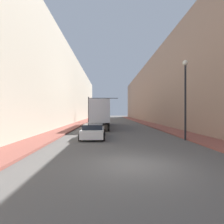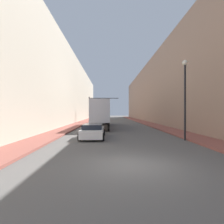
{
  "view_description": "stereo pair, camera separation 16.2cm",
  "coord_description": "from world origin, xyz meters",
  "px_view_note": "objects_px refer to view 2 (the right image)",
  "views": [
    {
      "loc": [
        -1.18,
        -7.74,
        2.38
      ],
      "look_at": [
        -0.62,
        13.04,
        2.35
      ],
      "focal_mm": 28.0,
      "sensor_mm": 36.0,
      "label": 1
    },
    {
      "loc": [
        -1.02,
        -7.75,
        2.38
      ],
      "look_at": [
        -0.62,
        13.04,
        2.35
      ],
      "focal_mm": 28.0,
      "sensor_mm": 36.0,
      "label": 2
    }
  ],
  "objects_px": {
    "sedan_car": "(93,131)",
    "traffic_signal_gantry": "(97,105)",
    "semi_truck": "(102,113)",
    "street_lamp": "(185,89)"
  },
  "relations": [
    {
      "from": "sedan_car",
      "to": "traffic_signal_gantry",
      "type": "bearing_deg",
      "value": 93.12
    },
    {
      "from": "street_lamp",
      "to": "sedan_car",
      "type": "bearing_deg",
      "value": 169.77
    },
    {
      "from": "traffic_signal_gantry",
      "to": "street_lamp",
      "type": "height_order",
      "value": "street_lamp"
    },
    {
      "from": "sedan_car",
      "to": "semi_truck",
      "type": "bearing_deg",
      "value": 88.2
    },
    {
      "from": "semi_truck",
      "to": "sedan_car",
      "type": "height_order",
      "value": "semi_truck"
    },
    {
      "from": "street_lamp",
      "to": "semi_truck",
      "type": "bearing_deg",
      "value": 120.18
    },
    {
      "from": "sedan_car",
      "to": "street_lamp",
      "type": "bearing_deg",
      "value": -10.23
    },
    {
      "from": "sedan_car",
      "to": "traffic_signal_gantry",
      "type": "relative_size",
      "value": 0.68
    },
    {
      "from": "semi_truck",
      "to": "sedan_car",
      "type": "relative_size",
      "value": 3.25
    },
    {
      "from": "semi_truck",
      "to": "street_lamp",
      "type": "bearing_deg",
      "value": -59.82
    }
  ]
}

